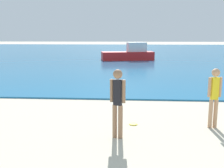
% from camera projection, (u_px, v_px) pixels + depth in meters
% --- Properties ---
extents(water, '(160.00, 60.00, 0.06)m').
position_uv_depth(water, '(126.00, 52.00, 39.78)').
color(water, '#1E6B9E').
rests_on(water, ground).
extents(person_standing, '(0.38, 0.22, 1.69)m').
position_uv_depth(person_standing, '(118.00, 100.00, 6.38)').
color(person_standing, '#936B4C').
rests_on(person_standing, ground).
extents(frisbee, '(0.23, 0.23, 0.03)m').
position_uv_depth(frisbee, '(133.00, 124.00, 7.53)').
color(frisbee, yellow).
rests_on(frisbee, ground).
extents(person_distant, '(0.37, 0.22, 1.62)m').
position_uv_depth(person_distant, '(214.00, 95.00, 7.10)').
color(person_distant, tan).
rests_on(person_distant, ground).
extents(boat_near, '(5.27, 2.65, 1.72)m').
position_uv_depth(boat_near, '(129.00, 54.00, 26.22)').
color(boat_near, red).
rests_on(boat_near, water).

